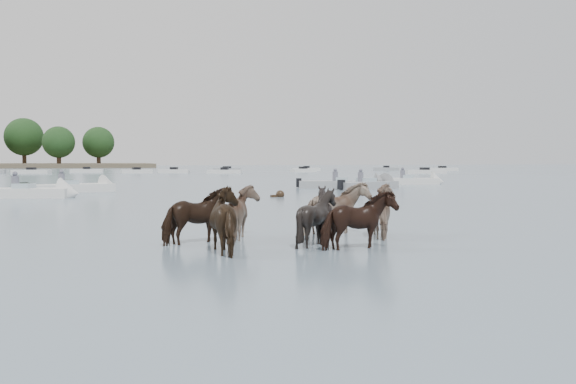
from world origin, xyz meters
name	(u,v)px	position (x,y,z in m)	size (l,w,h in m)	color
ground	(325,256)	(0.00, 0.00, 0.00)	(400.00, 400.00, 0.00)	#4D5F6F
pony_herd	(300,217)	(0.19, 2.09, 0.58)	(6.26, 3.74, 1.47)	black
swimming_pony	(279,195)	(4.70, 18.65, 0.10)	(0.72, 0.44, 0.44)	black
motorboat_a	(82,188)	(-4.93, 26.87, 0.23)	(5.67, 3.63, 1.92)	silver
motorboat_b	(39,193)	(-6.87, 21.65, 0.23)	(5.16, 2.84, 1.92)	silver
motorboat_c	(353,184)	(12.38, 26.93, 0.22)	(6.32, 3.17, 1.92)	gray
motorboat_d	(374,185)	(13.21, 25.41, 0.23)	(5.39, 3.62, 1.92)	gray
motorboat_e	(417,181)	(19.48, 30.85, 0.23)	(5.36, 3.32, 1.92)	silver
distant_flotilla	(121,171)	(-0.37, 79.69, 0.26)	(109.70, 29.44, 0.93)	silver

